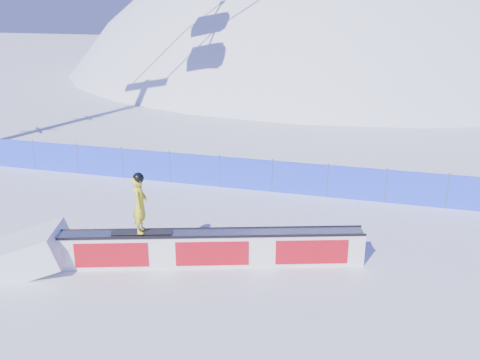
# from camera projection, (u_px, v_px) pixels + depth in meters

# --- Properties ---
(ground) EXTENTS (160.00, 160.00, 0.00)m
(ground) POSITION_uv_depth(u_px,v_px,m) (206.00, 239.00, 15.76)
(ground) COLOR white
(ground) RESTS_ON ground
(snow_hill) EXTENTS (64.00, 64.00, 64.00)m
(snow_hill) POSITION_uv_depth(u_px,v_px,m) (332.00, 230.00, 59.87)
(snow_hill) COLOR white
(snow_hill) RESTS_ON ground
(safety_fence) EXTENTS (22.05, 0.05, 1.30)m
(safety_fence) POSITION_uv_depth(u_px,v_px,m) (246.00, 174.00, 19.66)
(safety_fence) COLOR #2240F8
(safety_fence) RESTS_ON ground
(rail_box) EXTENTS (7.82, 2.95, 0.96)m
(rail_box) POSITION_uv_depth(u_px,v_px,m) (212.00, 248.00, 14.12)
(rail_box) COLOR white
(rail_box) RESTS_ON ground
(snow_ramp) EXTENTS (2.83, 2.23, 1.55)m
(snow_ramp) POSITION_uv_depth(u_px,v_px,m) (23.00, 268.00, 14.12)
(snow_ramp) COLOR white
(snow_ramp) RESTS_ON ground
(snowboarder) EXTENTS (1.59, 0.74, 1.64)m
(snowboarder) POSITION_uv_depth(u_px,v_px,m) (140.00, 204.00, 13.64)
(snowboarder) COLOR black
(snowboarder) RESTS_ON rail_box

